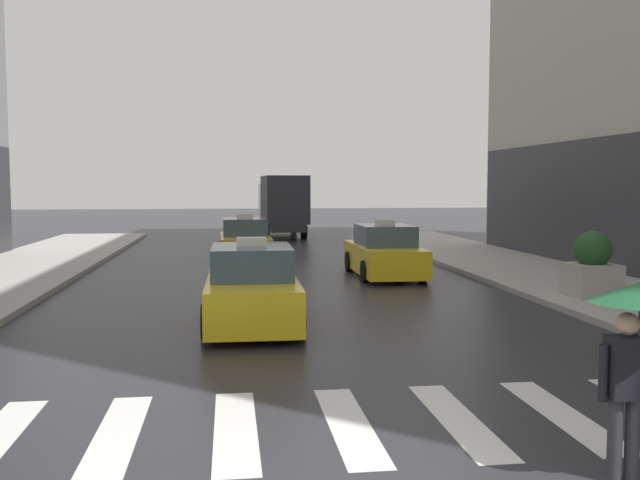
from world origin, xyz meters
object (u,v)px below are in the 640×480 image
Objects in this scene: taxi_second at (384,253)px; box_truck at (282,203)px; planter_mid_block at (592,267)px; taxi_lead at (252,289)px; taxi_third at (245,242)px; pedestrian_with_umbrella at (635,326)px.

taxi_second is 17.30m from box_truck.
box_truck is 4.74× the size of planter_mid_block.
taxi_lead is at bearing -95.90° from box_truck.
pedestrian_with_umbrella reaches higher than taxi_third.
pedestrian_with_umbrella is at bearing -117.02° from planter_mid_block.
box_truck reaches higher than taxi_second.
taxi_second is at bearing 86.26° from pedestrian_with_umbrella.
pedestrian_with_umbrella is (0.88, -32.24, -0.34)m from box_truck.
pedestrian_with_umbrella reaches higher than planter_mid_block.
pedestrian_with_umbrella is (-0.99, -15.08, 0.79)m from taxi_second.
taxi_third is 2.35× the size of pedestrian_with_umbrella.
taxi_third is at bearing 99.22° from pedestrian_with_umbrella.
planter_mid_block is at bearing -53.99° from taxi_second.
planter_mid_block is at bearing -51.64° from taxi_third.
pedestrian_with_umbrella is 10.86m from planter_mid_block.
taxi_lead is 2.35× the size of pedestrian_with_umbrella.
pedestrian_with_umbrella is at bearing -88.43° from box_truck.
pedestrian_with_umbrella is at bearing -93.74° from taxi_second.
box_truck reaches higher than pedestrian_with_umbrella.
planter_mid_block is (3.94, -5.42, 0.15)m from taxi_second.
planter_mid_block is (8.30, 1.57, 0.15)m from taxi_lead.
taxi_second is at bearing 126.01° from planter_mid_block.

